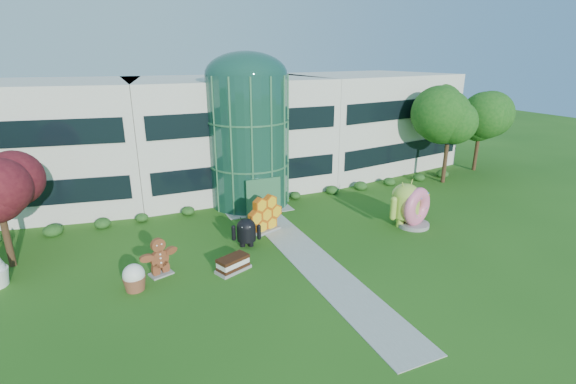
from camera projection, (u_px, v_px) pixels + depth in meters
name	position (u px, v px, depth m)	size (l,w,h in m)	color
ground	(322.00, 270.00, 22.73)	(140.00, 140.00, 0.00)	#215114
building	(226.00, 132.00, 36.86)	(46.00, 15.00, 9.30)	beige
atrium	(248.00, 142.00, 31.58)	(6.00, 6.00, 9.80)	#194738
walkway	(306.00, 255.00, 24.45)	(2.40, 20.00, 0.04)	#9E9E93
tree_red	(2.00, 215.00, 22.29)	(4.00, 4.00, 6.00)	#3F0C14
trees_backdrop	(244.00, 148.00, 32.67)	(52.00, 8.00, 8.40)	#124912
android_green	(406.00, 201.00, 28.20)	(3.08, 2.05, 3.49)	#9EC33E
android_black	(246.00, 230.00, 25.25)	(1.86, 1.24, 2.11)	black
donut	(415.00, 207.00, 28.12)	(2.71, 1.30, 2.82)	#DB536C
gingerbread	(159.00, 256.00, 21.96)	(2.31, 0.89, 2.13)	maroon
ice_cream_sandwich	(233.00, 264.00, 22.57)	(1.88, 0.94, 0.84)	black
honeycomb	(265.00, 216.00, 27.39)	(2.84, 1.01, 2.23)	yellow
cupcake	(134.00, 277.00, 20.64)	(1.17, 1.17, 1.40)	white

